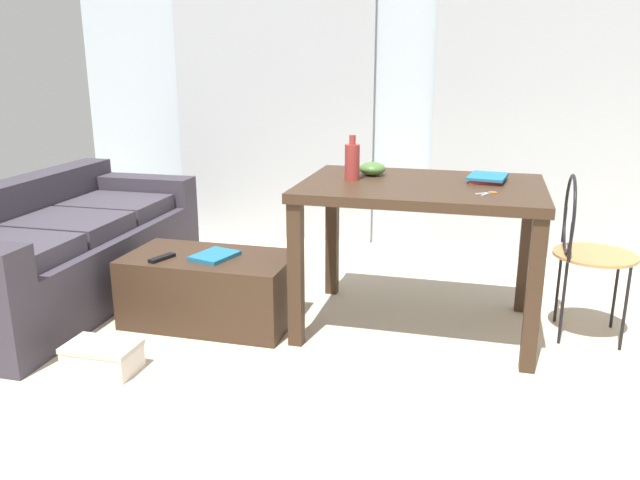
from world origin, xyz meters
The scene contains 14 objects.
ground_plane centered at (0.00, 1.10, 0.00)m, with size 7.22×7.22×0.00m, color beige.
wall_back centered at (0.00, 3.01, 1.27)m, with size 5.30×0.10×2.54m, color silver.
curtains centered at (0.00, 2.92, 1.10)m, with size 3.62×0.03×2.19m.
couch centered at (-1.84, 1.29, 0.29)m, with size 0.90×1.96×0.69m.
coffee_table centered at (-0.79, 1.18, 0.19)m, with size 0.90×0.49×0.38m.
craft_table centered at (0.31, 1.40, 0.68)m, with size 1.23×0.86×0.79m.
wire_chair centered at (1.12, 1.51, 0.52)m, with size 0.41×0.41×0.85m.
bottle_near centered at (-0.06, 1.40, 0.89)m, with size 0.08×0.08×0.24m.
bowl centered at (0.02, 1.57, 0.83)m, with size 0.14×0.14×0.07m, color #477033.
book_stack centered at (0.63, 1.55, 0.81)m, with size 0.22×0.27×0.03m.
scissors centered at (0.64, 1.23, 0.79)m, with size 0.10×0.11×0.00m.
tv_remote_primary centered at (-1.01, 1.05, 0.39)m, with size 0.04×0.16×0.02m, color black.
magazine centered at (-0.75, 1.16, 0.39)m, with size 0.18×0.23×0.02m, color #1E668C.
shoebox centered at (-1.04, 0.51, 0.07)m, with size 0.33×0.21×0.14m.
Camera 1 is at (0.62, -1.83, 1.42)m, focal length 35.69 mm.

